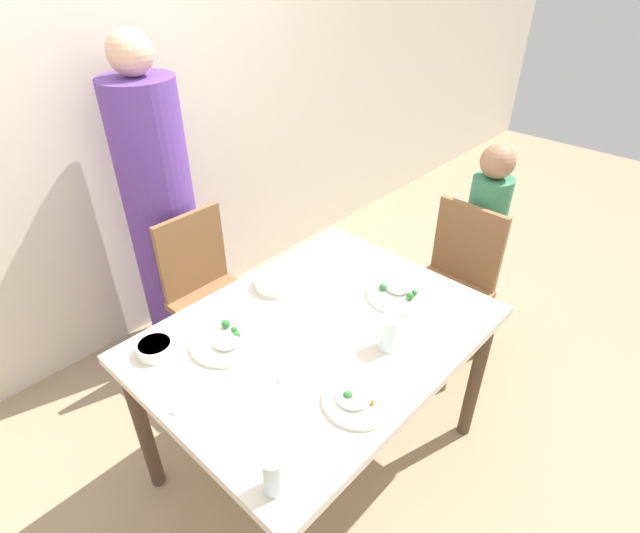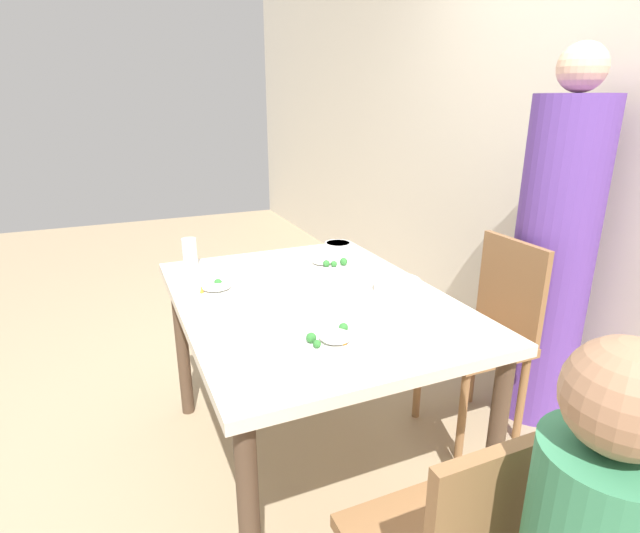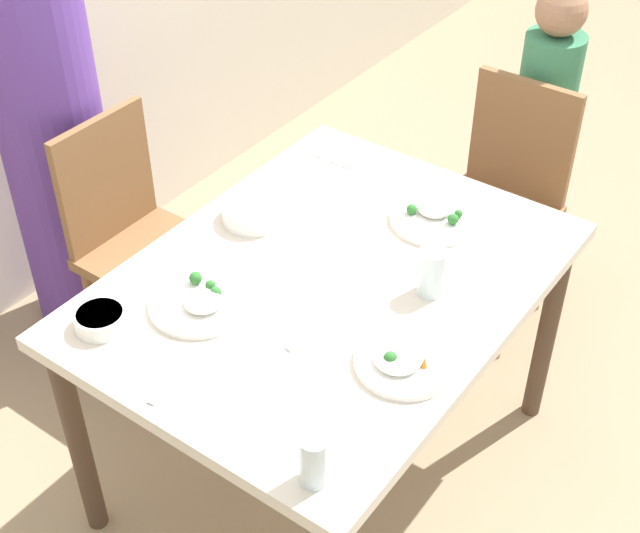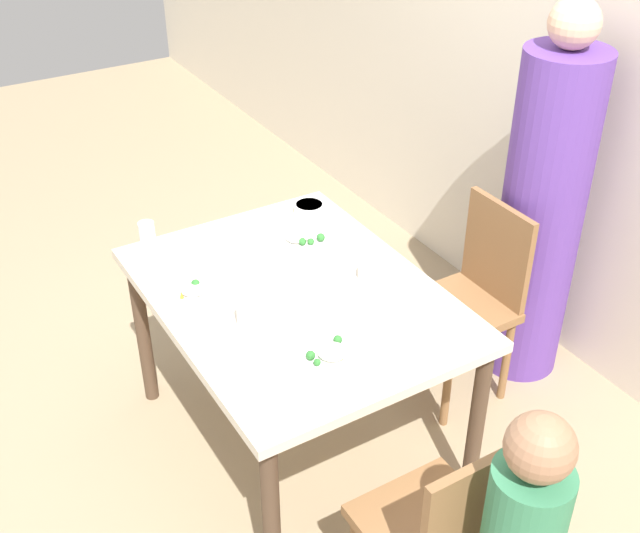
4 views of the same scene
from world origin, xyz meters
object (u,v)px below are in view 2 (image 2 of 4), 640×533
at_px(person_adult, 552,259).
at_px(glass_water_tall, 190,252).
at_px(bowl_curry, 397,285).
at_px(plate_rice_adult, 327,264).
at_px(chair_adult_spot, 486,330).

xyz_separation_m(person_adult, glass_water_tall, (-0.63, -1.54, 0.04)).
xyz_separation_m(bowl_curry, plate_rice_adult, (-0.38, -0.13, -0.01)).
distance_m(chair_adult_spot, bowl_curry, 0.58).
distance_m(chair_adult_spot, person_adult, 0.46).
distance_m(person_adult, plate_rice_adult, 1.04).
bearing_deg(glass_water_tall, plate_rice_adult, 64.14).
relative_size(plate_rice_adult, glass_water_tall, 2.05).
bearing_deg(bowl_curry, plate_rice_adult, -160.72).
bearing_deg(plate_rice_adult, bowl_curry, 19.28).
relative_size(chair_adult_spot, plate_rice_adult, 3.47).
bearing_deg(bowl_curry, person_adult, 91.31).
relative_size(person_adult, glass_water_tall, 13.48).
bearing_deg(person_adult, bowl_curry, -88.69).
bearing_deg(glass_water_tall, person_adult, 67.78).
distance_m(chair_adult_spot, plate_rice_adult, 0.78).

